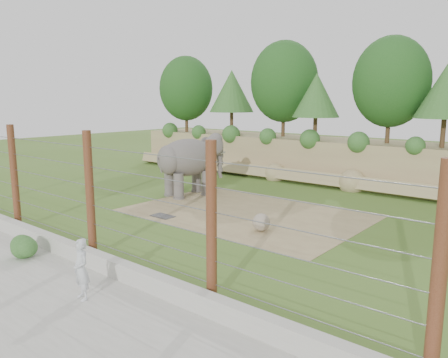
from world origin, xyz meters
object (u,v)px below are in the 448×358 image
Objects in this scene: stone_ball at (261,222)px; elephant at (188,166)px; barrier_fence at (90,195)px; zookeeper at (81,269)px.

elephant is at bearing 157.01° from stone_ball.
stone_ball is (6.56, -2.78, -1.19)m from elephant.
barrier_fence is (-2.55, -5.63, 1.64)m from stone_ball.
zookeeper is (6.40, -10.32, -0.76)m from elephant.
stone_ball is at bearing -7.06° from elephant.
barrier_fence reaches higher than stone_ball.
zookeeper is (2.39, -1.90, -1.22)m from barrier_fence.
elephant is 0.19× the size of barrier_fence.
stone_ball is 0.03× the size of barrier_fence.
elephant reaches higher than zookeeper.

